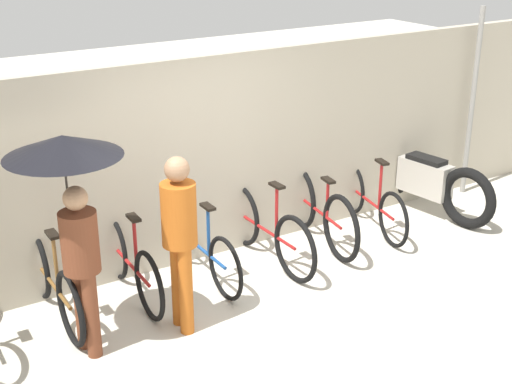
% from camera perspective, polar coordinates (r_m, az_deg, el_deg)
% --- Properties ---
extents(ground_plane, '(30.00, 30.00, 0.00)m').
position_cam_1_polar(ground_plane, '(6.63, 1.71, -11.80)').
color(ground_plane, beige).
extents(back_wall, '(13.63, 0.12, 2.26)m').
position_cam_1_polar(back_wall, '(7.62, -6.21, 2.17)').
color(back_wall, '#B2A893').
rests_on(back_wall, ground).
extents(parked_bicycle_1, '(0.44, 1.71, 1.05)m').
position_cam_1_polar(parked_bicycle_1, '(7.05, -15.93, -7.04)').
color(parked_bicycle_1, black).
rests_on(parked_bicycle_1, ground).
extents(parked_bicycle_2, '(0.44, 1.65, 0.99)m').
position_cam_1_polar(parked_bicycle_2, '(7.26, -9.99, -5.66)').
color(parked_bicycle_2, black).
rests_on(parked_bicycle_2, ground).
extents(parked_bicycle_3, '(0.44, 1.75, 1.00)m').
position_cam_1_polar(parked_bicycle_3, '(7.56, -4.51, -4.32)').
color(parked_bicycle_3, black).
rests_on(parked_bicycle_3, ground).
extents(parked_bicycle_4, '(0.44, 1.81, 1.10)m').
position_cam_1_polar(parked_bicycle_4, '(7.85, 0.84, -3.00)').
color(parked_bicycle_4, black).
rests_on(parked_bicycle_4, ground).
extents(parked_bicycle_5, '(0.47, 1.77, 0.98)m').
position_cam_1_polar(parked_bicycle_5, '(8.32, 5.09, -1.52)').
color(parked_bicycle_5, black).
rests_on(parked_bicycle_5, ground).
extents(parked_bicycle_6, '(0.55, 1.69, 1.04)m').
position_cam_1_polar(parked_bicycle_6, '(8.80, 9.20, -0.70)').
color(parked_bicycle_6, black).
rests_on(parked_bicycle_6, ground).
extents(pedestrian_leading, '(0.98, 0.98, 1.97)m').
position_cam_1_polar(pedestrian_leading, '(6.04, -14.71, 0.45)').
color(pedestrian_leading, brown).
rests_on(pedestrian_leading, ground).
extents(pedestrian_center, '(0.32, 0.32, 1.69)m').
position_cam_1_polar(pedestrian_center, '(6.38, -6.14, -3.14)').
color(pedestrian_center, '#B25619').
rests_on(pedestrian_center, ground).
extents(motorcycle, '(0.58, 2.08, 0.95)m').
position_cam_1_polar(motorcycle, '(9.39, 13.32, 0.88)').
color(motorcycle, black).
rests_on(motorcycle, ground).
extents(awning_pole, '(0.07, 0.07, 2.53)m').
position_cam_1_polar(awning_pole, '(9.97, 16.91, 6.81)').
color(awning_pole, gray).
rests_on(awning_pole, ground).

